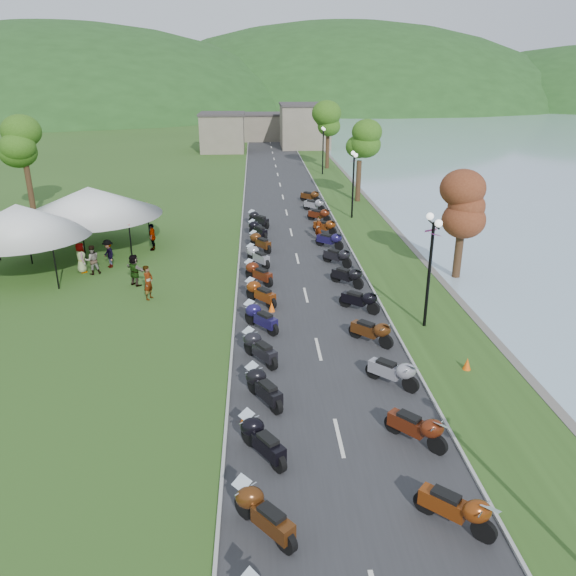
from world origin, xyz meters
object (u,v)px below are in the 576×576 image
object	(u,v)px
vendor_tent_main	(92,218)
pedestrian_c	(110,267)
pedestrian_a	(150,299)
pedestrian_b	(94,274)

from	to	relation	value
vendor_tent_main	pedestrian_c	xyz separation A→B (m)	(1.82, -3.86, -2.00)
pedestrian_a	pedestrian_b	distance (m)	5.47
pedestrian_a	pedestrian_b	size ratio (longest dim) A/B	1.05
pedestrian_a	pedestrian_c	distance (m)	5.96
pedestrian_a	pedestrian_c	world-z (taller)	pedestrian_a
vendor_tent_main	pedestrian_c	distance (m)	4.72
vendor_tent_main	pedestrian_b	xyz separation A→B (m)	(1.19, -4.98, -2.00)
pedestrian_b	pedestrian_c	world-z (taller)	pedestrian_b
pedestrian_b	pedestrian_c	xyz separation A→B (m)	(0.64, 1.12, 0.00)
pedestrian_c	vendor_tent_main	bearing A→B (deg)	170.72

